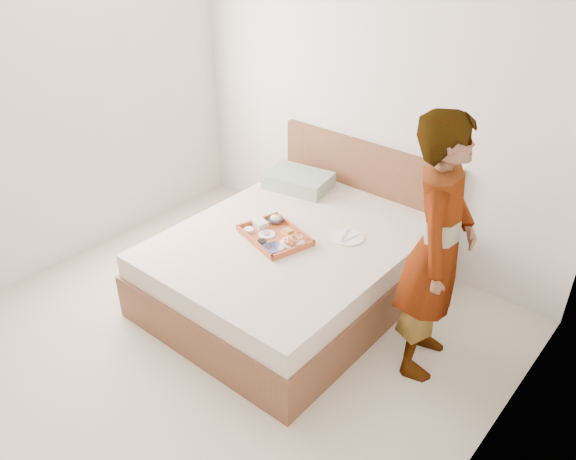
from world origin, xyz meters
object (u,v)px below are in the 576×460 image
Objects in this scene: tray at (275,235)px; bed at (291,266)px; person at (437,250)px; dinner_plate at (348,237)px.

bed is at bearing 66.46° from tray.
tray is 0.29× the size of person.
person is at bearing 0.97° from bed.
dinner_plate is (0.41, 0.34, -0.02)m from tray.
tray reaches higher than bed.
dinner_plate is (0.33, 0.24, 0.27)m from bed.
bed is 1.15× the size of person.
tray is at bearing -140.32° from dinner_plate.
dinner_plate is 0.88m from person.
person reaches higher than dinner_plate.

